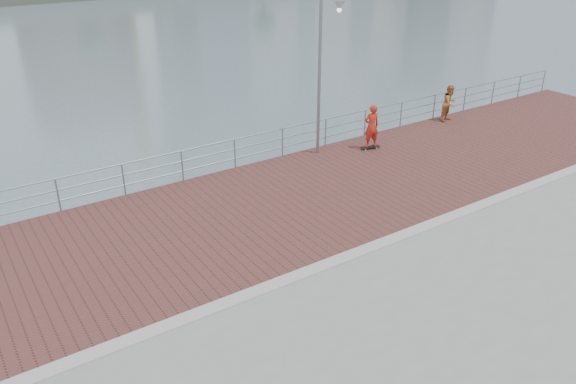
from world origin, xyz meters
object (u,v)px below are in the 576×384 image
street_lamp (328,42)px  skateboarder (372,126)px  guardrail (209,156)px  bystander (450,103)px

street_lamp → skateboarder: size_ratio=3.57×
street_lamp → skateboarder: 3.92m
guardrail → skateboarder: bearing=-11.9°
bystander → skateboarder: bearing=178.4°
skateboarder → bystander: bearing=-159.4°
street_lamp → guardrail: bearing=167.8°
street_lamp → skateboarder: bearing=-11.1°
guardrail → street_lamp: bearing=-12.2°
guardrail → skateboarder: 6.49m
bystander → guardrail: bearing=167.6°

